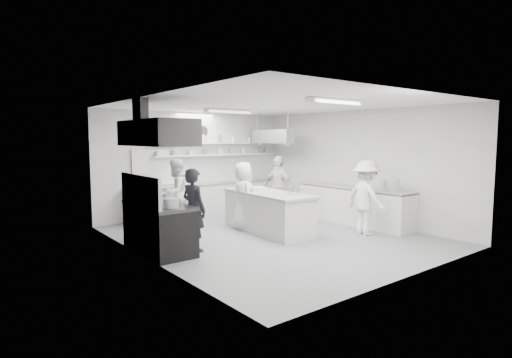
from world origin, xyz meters
TOP-DOWN VIEW (x-y plane):
  - floor at (0.00, 0.00)m, footprint 6.00×7.00m
  - ceiling at (0.00, 0.00)m, footprint 6.00×7.00m
  - wall_back at (0.00, 3.50)m, footprint 6.00×0.04m
  - wall_front at (0.00, -3.50)m, footprint 6.00×0.04m
  - wall_left at (-3.00, 0.00)m, footprint 0.04×7.00m
  - wall_right at (3.00, 0.00)m, footprint 0.04×7.00m
  - stove at (-2.60, 0.40)m, footprint 0.80×1.80m
  - exhaust_hood at (-2.60, 0.40)m, footprint 0.85×2.00m
  - back_counter at (0.30, 3.20)m, footprint 5.00×0.60m
  - shelf_lower at (0.70, 3.37)m, footprint 4.20×0.26m
  - shelf_upper at (0.70, 3.37)m, footprint 4.20×0.26m
  - pass_through_window at (-1.30, 3.48)m, footprint 1.30×0.04m
  - wall_clock at (0.20, 3.46)m, footprint 0.32×0.05m
  - right_counter at (2.65, -0.20)m, footprint 0.74×3.30m
  - pot_rack at (2.00, 2.40)m, footprint 0.30×1.60m
  - light_fixture_front at (0.00, -1.80)m, footprint 1.30×0.25m
  - light_fixture_rear at (0.00, 1.80)m, footprint 1.30×0.25m
  - prep_island at (0.21, 0.42)m, footprint 1.05×2.52m
  - stove_pot at (-2.60, 0.47)m, footprint 0.40×0.40m
  - cook_stove at (-2.03, 0.02)m, footprint 0.51×0.67m
  - cook_back at (-1.20, 2.43)m, footprint 1.04×0.95m
  - cook_island_left at (-0.08, 1.03)m, footprint 0.72×0.92m
  - cook_island_right at (1.48, 1.51)m, footprint 0.56×1.08m
  - cook_right at (1.84, -1.20)m, footprint 0.77×1.19m
  - bowl_island_a at (0.49, -0.20)m, footprint 0.34×0.34m
  - bowl_island_b at (0.27, 0.40)m, footprint 0.26×0.26m
  - bowl_right at (2.83, 0.02)m, footprint 0.27×0.27m

SIDE VIEW (x-z plane):
  - floor at x=0.00m, z-range -0.02..0.00m
  - stove at x=-2.60m, z-range 0.00..0.90m
  - prep_island at x=0.21m, z-range 0.00..0.91m
  - back_counter at x=0.30m, z-range 0.00..0.92m
  - right_counter at x=2.65m, z-range 0.00..0.94m
  - cook_stove at x=-2.03m, z-range 0.00..1.66m
  - cook_island_left at x=-0.08m, z-range 0.00..1.66m
  - cook_back at x=-1.20m, z-range 0.00..1.72m
  - cook_right at x=1.84m, z-range 0.00..1.74m
  - cook_island_right at x=1.48m, z-range 0.00..1.76m
  - bowl_island_a at x=0.49m, z-range 0.91..0.98m
  - bowl_island_b at x=0.27m, z-range 0.91..0.98m
  - bowl_right at x=2.83m, z-range 0.94..1.00m
  - stove_pot at x=-2.60m, z-range 0.91..1.17m
  - pass_through_window at x=-1.30m, z-range 0.95..1.95m
  - wall_back at x=0.00m, z-range 0.00..3.00m
  - wall_front at x=0.00m, z-range 0.00..3.00m
  - wall_left at x=-3.00m, z-range 0.00..3.00m
  - wall_right at x=3.00m, z-range 0.00..3.00m
  - shelf_lower at x=0.70m, z-range 1.73..1.77m
  - shelf_upper at x=0.70m, z-range 2.08..2.12m
  - pot_rack at x=2.00m, z-range 2.10..2.50m
  - exhaust_hood at x=-2.60m, z-range 2.10..2.60m
  - wall_clock at x=0.20m, z-range 2.29..2.61m
  - light_fixture_front at x=0.00m, z-range 2.89..2.99m
  - light_fixture_rear at x=0.00m, z-range 2.89..2.99m
  - ceiling at x=0.00m, z-range 3.00..3.02m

